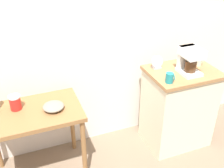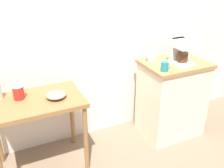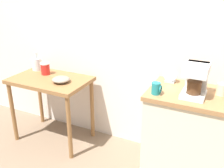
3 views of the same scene
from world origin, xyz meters
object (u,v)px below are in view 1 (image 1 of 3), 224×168
bowl_stoneware (53,106)px  mug_dark_teal (170,78)px  table_clock (157,63)px  mug_small_cream (198,61)px  coffee_maker (189,59)px  canister_enamel (15,102)px

bowl_stoneware → mug_dark_teal: mug_dark_teal is taller
bowl_stoneware → mug_dark_teal: size_ratio=1.90×
bowl_stoneware → table_clock: size_ratio=1.36×
bowl_stoneware → mug_small_cream: size_ratio=1.93×
coffee_maker → table_clock: coffee_maker is taller
mug_small_cream → table_clock: table_clock is taller
bowl_stoneware → canister_enamel: canister_enamel is taller
canister_enamel → coffee_maker: 1.65m
coffee_maker → mug_small_cream: size_ratio=2.75×
mug_dark_teal → table_clock: size_ratio=0.72×
bowl_stoneware → mug_small_cream: mug_small_cream is taller
mug_small_cream → canister_enamel: bearing=177.7°
coffee_maker → mug_small_cream: bearing=27.5°
coffee_maker → mug_dark_teal: (-0.27, -0.11, -0.09)m
mug_dark_teal → bowl_stoneware: bearing=171.6°
bowl_stoneware → coffee_maker: size_ratio=0.70×
canister_enamel → table_clock: table_clock is taller
canister_enamel → mug_small_cream: bearing=-2.3°
coffee_maker → mug_dark_teal: 0.31m
mug_dark_teal → table_clock: bearing=83.4°
mug_small_cream → mug_dark_teal: mug_dark_teal is taller
bowl_stoneware → table_clock: (1.08, 0.14, 0.17)m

